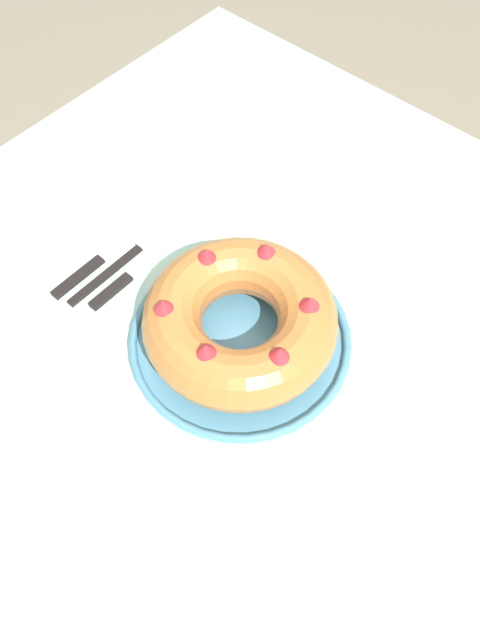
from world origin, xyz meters
TOP-DOWN VIEW (x-y plane):
  - ground_plane at (0.00, 0.00)m, footprint 8.00×8.00m
  - dining_table at (0.00, 0.00)m, footprint 1.25×1.22m
  - serving_dish at (-0.02, -0.01)m, footprint 0.32×0.32m
  - bundt_cake at (-0.02, -0.01)m, footprint 0.27×0.27m
  - fork at (-0.26, -0.01)m, footprint 0.02×0.20m
  - serving_knife at (-0.29, -0.04)m, footprint 0.02×0.22m
  - cake_knife at (-0.23, -0.03)m, footprint 0.02×0.18m

SIDE VIEW (x-z plane):
  - ground_plane at x=0.00m, z-range 0.00..0.00m
  - dining_table at x=0.00m, z-range 0.29..1.03m
  - fork at x=-0.26m, z-range 0.74..0.75m
  - serving_knife at x=-0.29m, z-range 0.74..0.75m
  - cake_knife at x=-0.23m, z-range 0.74..0.75m
  - serving_dish at x=-0.02m, z-range 0.74..0.76m
  - bundt_cake at x=-0.02m, z-range 0.76..0.86m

